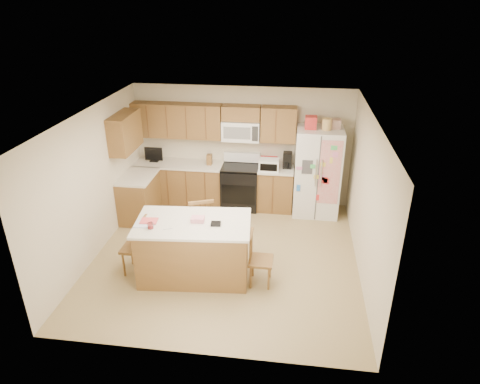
# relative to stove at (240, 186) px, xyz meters

# --- Properties ---
(ground) EXTENTS (4.50, 4.50, 0.00)m
(ground) POSITION_rel_stove_xyz_m (0.00, -1.94, -0.47)
(ground) COLOR olive
(ground) RESTS_ON ground
(room_shell) EXTENTS (4.60, 4.60, 2.52)m
(room_shell) POSITION_rel_stove_xyz_m (0.00, -1.94, 0.97)
(room_shell) COLOR beige
(room_shell) RESTS_ON ground
(cabinetry) EXTENTS (3.36, 1.56, 2.15)m
(cabinetry) POSITION_rel_stove_xyz_m (-0.98, -0.15, 0.44)
(cabinetry) COLOR #956334
(cabinetry) RESTS_ON ground
(stove) EXTENTS (0.76, 0.65, 1.13)m
(stove) POSITION_rel_stove_xyz_m (0.00, 0.00, 0.00)
(stove) COLOR black
(stove) RESTS_ON ground
(refrigerator) EXTENTS (0.90, 0.79, 2.04)m
(refrigerator) POSITION_rel_stove_xyz_m (1.57, -0.06, 0.45)
(refrigerator) COLOR white
(refrigerator) RESTS_ON ground
(island) EXTENTS (1.86, 1.18, 1.06)m
(island) POSITION_rel_stove_xyz_m (-0.41, -2.52, 0.02)
(island) COLOR #956334
(island) RESTS_ON ground
(windsor_chair_left) EXTENTS (0.41, 0.43, 0.98)m
(windsor_chair_left) POSITION_rel_stove_xyz_m (-1.35, -2.56, -0.01)
(windsor_chair_left) COLOR #956334
(windsor_chair_left) RESTS_ON ground
(windsor_chair_back) EXTENTS (0.57, 0.56, 1.04)m
(windsor_chair_back) POSITION_rel_stove_xyz_m (-0.46, -1.78, 0.02)
(windsor_chair_back) COLOR #956334
(windsor_chair_back) RESTS_ON ground
(windsor_chair_right) EXTENTS (0.37, 0.39, 0.90)m
(windsor_chair_right) POSITION_rel_stove_xyz_m (0.64, -2.61, -0.05)
(windsor_chair_right) COLOR #956334
(windsor_chair_right) RESTS_ON ground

